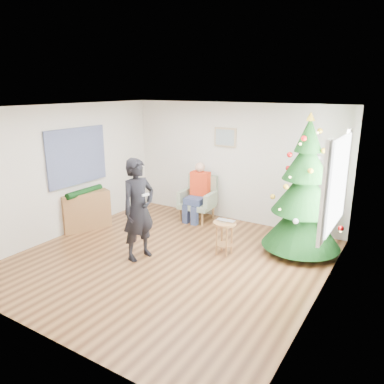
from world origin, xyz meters
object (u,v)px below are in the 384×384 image
Objects in this scene: stool at (224,238)px; armchair at (198,204)px; standing_man at (139,209)px; christmas_tree at (304,192)px; console at (86,211)px.

armchair is at bearing 134.89° from stool.
standing_man is (-1.20, -0.90, 0.58)m from stool.
armchair is 2.31m from standing_man.
armchair reaches higher than stool.
christmas_tree reaches higher than stool.
armchair is 0.56× the size of standing_man.
armchair is (-1.34, 1.34, 0.06)m from stool.
standing_man is at bearing -90.79° from armchair.
stool is 0.61× the size of console.
standing_man is at bearing -143.17° from stool.
christmas_tree is 4.14× the size of stool.
christmas_tree is 1.42× the size of standing_man.
armchair is at bearing 167.76° from christmas_tree.
christmas_tree is 2.90m from standing_man.
stool is at bearing -144.69° from christmas_tree.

